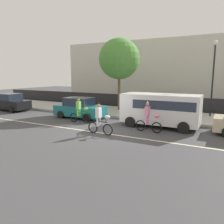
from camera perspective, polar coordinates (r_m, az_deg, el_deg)
The scene contains 13 objects.
ground_plane at distance 13.59m, azimuth -2.45°, elevation -4.91°, with size 80.00×80.00×0.00m, color #424244.
road_centre_line at distance 13.17m, azimuth -3.55°, elevation -5.37°, with size 36.00×0.14×0.01m, color beige.
sidewalk_curb at distance 19.34m, azimuth 7.27°, elevation -0.35°, with size 60.00×5.00×0.15m, color #ADAAA3.
fence_line at distance 21.96m, azimuth 9.97°, elevation 2.42°, with size 40.00×0.08×1.40m, color black.
building_backdrop at distance 29.97m, azimuth 16.46°, elevation 9.99°, with size 28.00×8.00×7.56m, color beige.
parade_cyclist_lime at distance 15.84m, azimuth -8.37°, elevation 0.21°, with size 1.72×0.50×1.92m.
parade_cyclist_zebra at distance 12.66m, azimuth -3.08°, elevation -2.10°, with size 1.72×0.50×1.92m.
parade_cyclist_pink at distance 13.30m, azimuth 9.61°, elevation -1.64°, with size 1.72×0.50×1.92m.
parked_van_white at distance 14.70m, azimuth 12.77°, elevation 1.06°, with size 5.00×2.22×2.18m.
parked_car_teal at distance 17.63m, azimuth -8.40°, elevation 0.96°, with size 4.10×1.92×1.64m.
parked_car_black at distance 23.43m, azimuth -25.18°, elevation 2.29°, with size 4.10×1.92×1.64m.
street_lamp_post at distance 18.94m, azimuth 25.03°, elevation 10.51°, with size 0.36×0.36×5.86m.
street_tree_near_lamp at distance 20.63m, azimuth 1.90°, elevation 13.69°, with size 3.75×3.75×6.60m.
Camera 1 is at (6.63, -11.36, 3.43)m, focal length 35.00 mm.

